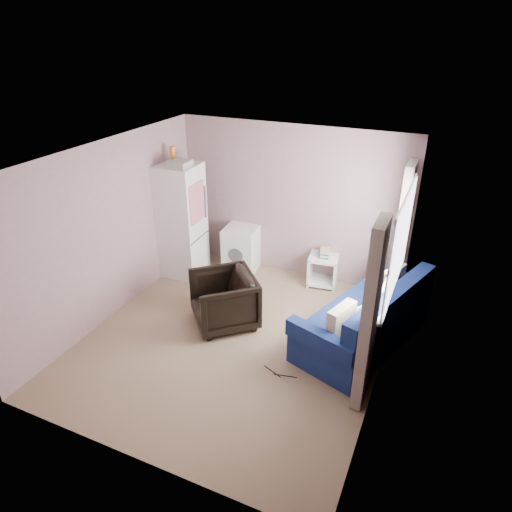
{
  "coord_description": "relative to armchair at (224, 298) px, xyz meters",
  "views": [
    {
      "loc": [
        2.3,
        -4.44,
        3.82
      ],
      "look_at": [
        0.05,
        0.6,
        1.0
      ],
      "focal_mm": 32.0,
      "sensor_mm": 36.0,
      "label": 1
    }
  ],
  "objects": [
    {
      "name": "room",
      "position": [
        0.32,
        -0.27,
        0.83
      ],
      "size": [
        3.84,
        4.24,
        2.54
      ],
      "color": "#8F775E",
      "rests_on": "ground"
    },
    {
      "name": "armchair",
      "position": [
        0.0,
        0.0,
        0.0
      ],
      "size": [
        1.13,
        1.13,
        0.85
      ],
      "primitive_type": "imported",
      "rotation": [
        0.0,
        0.0,
        -0.83
      ],
      "color": "black",
      "rests_on": "ground"
    },
    {
      "name": "fridge",
      "position": [
        -1.32,
        1.07,
        0.53
      ],
      "size": [
        0.69,
        0.68,
        2.14
      ],
      "rotation": [
        0.0,
        0.0,
        0.05
      ],
      "color": "white",
      "rests_on": "ground"
    },
    {
      "name": "washing_machine",
      "position": [
        -0.48,
        1.57,
        -0.02
      ],
      "size": [
        0.59,
        0.59,
        0.77
      ],
      "rotation": [
        0.0,
        0.0,
        0.09
      ],
      "color": "white",
      "rests_on": "ground"
    },
    {
      "name": "side_table",
      "position": [
        0.95,
        1.64,
        -0.13
      ],
      "size": [
        0.52,
        0.52,
        0.63
      ],
      "rotation": [
        0.0,
        0.0,
        0.14
      ],
      "color": "silver",
      "rests_on": "ground"
    },
    {
      "name": "sofa",
      "position": [
        1.92,
        0.36,
        -0.09
      ],
      "size": [
        1.55,
        2.26,
        0.93
      ],
      "rotation": [
        0.0,
        0.0,
        -0.33
      ],
      "color": "navy",
      "rests_on": "ground"
    },
    {
      "name": "window_dressing",
      "position": [
        2.08,
        0.42,
        0.68
      ],
      "size": [
        0.17,
        2.62,
        2.18
      ],
      "color": "white",
      "rests_on": "ground"
    },
    {
      "name": "floor_cables",
      "position": [
        1.1,
        -0.68,
        -0.42
      ],
      "size": [
        0.45,
        0.12,
        0.01
      ],
      "rotation": [
        0.0,
        0.0,
        -0.06
      ],
      "color": "black",
      "rests_on": "ground"
    }
  ]
}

